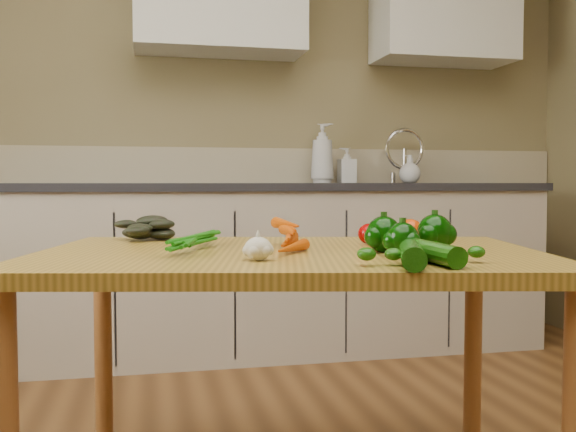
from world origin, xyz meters
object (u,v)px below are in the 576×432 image
at_px(soap_bottle_b, 347,165).
at_px(garlic_bulb, 258,249).
at_px(tomato_c, 410,232).
at_px(pepper_c, 403,239).
at_px(tomato_a, 369,234).
at_px(soap_bottle_a, 322,153).
at_px(soap_bottle_c, 410,169).
at_px(zucchini_a, 436,253).
at_px(table, 290,280).
at_px(pepper_a, 384,235).
at_px(tomato_b, 388,231).
at_px(pepper_b, 435,232).
at_px(carrot_bunch, 260,238).
at_px(zucchini_b, 412,255).
at_px(leafy_greens, 144,225).

height_order(soap_bottle_b, garlic_bulb, soap_bottle_b).
bearing_deg(tomato_c, pepper_c, -116.44).
xyz_separation_m(tomato_a, tomato_c, (0.12, -0.03, 0.01)).
xyz_separation_m(soap_bottle_a, soap_bottle_c, (0.50, -0.06, -0.09)).
relative_size(pepper_c, tomato_a, 1.24).
bearing_deg(zucchini_a, table, 126.35).
bearing_deg(table, pepper_a, -10.13).
xyz_separation_m(soap_bottle_a, tomato_c, (-0.20, -1.71, -0.31)).
distance_m(table, tomato_b, 0.40).
xyz_separation_m(soap_bottle_b, pepper_c, (-0.49, -2.03, -0.24)).
distance_m(pepper_b, tomato_a, 0.23).
bearing_deg(carrot_bunch, zucchini_b, -45.58).
height_order(soap_bottle_b, zucchini_b, soap_bottle_b).
bearing_deg(soap_bottle_b, tomato_b, -14.15).
bearing_deg(soap_bottle_a, garlic_bulb, -156.20).
height_order(pepper_a, zucchini_a, pepper_a).
distance_m(pepper_c, tomato_a, 0.31).
bearing_deg(pepper_a, pepper_c, -79.57).
height_order(soap_bottle_c, pepper_c, soap_bottle_c).
distance_m(carrot_bunch, pepper_b, 0.48).
distance_m(soap_bottle_c, tomato_c, 1.80).
bearing_deg(pepper_b, tomato_c, 89.88).
relative_size(leafy_greens, tomato_a, 2.87).
bearing_deg(zucchini_b, zucchini_a, 25.63).
xyz_separation_m(soap_bottle_c, pepper_b, (-0.70, -1.82, -0.21)).
distance_m(soap_bottle_c, zucchini_b, 2.33).
bearing_deg(tomato_b, pepper_c, -105.76).
height_order(table, soap_bottle_a, soap_bottle_a).
relative_size(carrot_bunch, zucchini_a, 1.22).
xyz_separation_m(pepper_c, tomato_b, (0.10, 0.35, -0.01)).
xyz_separation_m(carrot_bunch, pepper_c, (0.33, -0.21, 0.01)).
bearing_deg(tomato_c, carrot_bunch, -171.70).
relative_size(soap_bottle_a, soap_bottle_b, 1.65).
bearing_deg(zucchini_a, zucchini_b, -154.37).
bearing_deg(pepper_c, pepper_a, 100.43).
bearing_deg(tomato_c, soap_bottle_b, 78.52).
bearing_deg(tomato_a, soap_bottle_b, 74.62).
bearing_deg(zucchini_a, tomato_c, 73.90).
relative_size(leafy_greens, pepper_c, 2.32).
distance_m(soap_bottle_b, zucchini_a, 2.26).
height_order(pepper_c, tomato_a, pepper_c).
height_order(soap_bottle_b, pepper_c, soap_bottle_b).
xyz_separation_m(carrot_bunch, tomato_c, (0.47, 0.07, 0.00)).
height_order(soap_bottle_a, carrot_bunch, soap_bottle_a).
distance_m(soap_bottle_a, zucchini_b, 2.25).
distance_m(table, soap_bottle_c, 2.08).
distance_m(garlic_bulb, pepper_b, 0.53).
distance_m(pepper_a, tomato_b, 0.29).
bearing_deg(carrot_bunch, pepper_b, -0.36).
bearing_deg(leafy_greens, pepper_a, -37.95).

